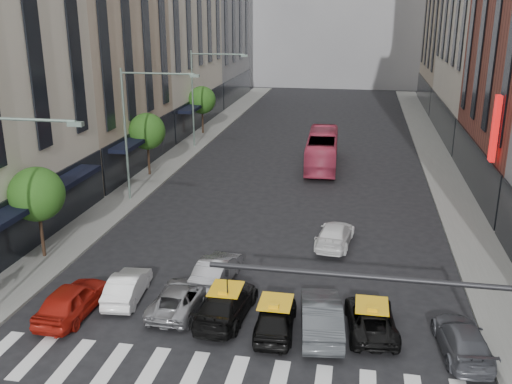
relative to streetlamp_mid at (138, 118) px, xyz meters
The scene contains 21 objects.
sidewalk_left 11.67m from the streetlamp_mid, 98.29° to the left, with size 3.00×96.00×0.15m, color slate.
sidewalk_right 24.46m from the streetlamp_mid, 24.90° to the left, with size 3.00×96.00×0.15m, color slate.
building_left_b 12.23m from the streetlamp_mid, 131.01° to the left, with size 8.00×16.00×24.00m, color tan.
tree_near 10.40m from the streetlamp_mid, 99.96° to the right, with size 2.88×2.88×4.95m.
tree_mid 6.65m from the streetlamp_mid, 106.32° to the left, with size 2.88×2.88×4.95m.
tree_far 22.18m from the streetlamp_mid, 94.56° to the left, with size 2.88×2.88×4.95m.
streetlamp_mid is the anchor object (origin of this frame).
streetlamp_far 16.00m from the streetlamp_mid, 90.00° to the left, with size 5.38×0.25×9.00m.
traffic_signal 27.53m from the streetlamp_mid, 49.82° to the right, with size 10.10×0.20×6.00m.
liberty_sign 22.64m from the streetlamp_mid, ahead, with size 0.30×0.70×4.00m.
car_red 16.33m from the streetlamp_mid, 80.18° to the right, with size 1.76×4.39×1.49m, color #9D180E.
car_white_front 15.08m from the streetlamp_mid, 71.65° to the right, with size 1.35×3.86×1.27m, color white.
car_silver 16.57m from the streetlamp_mid, 62.93° to the right, with size 1.99×4.31×1.20m, color gray.
taxi_left 17.82m from the streetlamp_mid, 56.72° to the right, with size 1.92×4.73×1.37m, color black.
taxi_center 19.68m from the streetlamp_mid, 52.20° to the right, with size 1.61×3.99×1.36m, color black.
car_grey_mid 20.57m from the streetlamp_mid, 47.35° to the right, with size 1.64×4.69×1.55m, color #3C3F43.
taxi_right 21.72m from the streetlamp_mid, 42.41° to the right, with size 1.96×4.25×1.18m, color black.
car_grey_curb 24.95m from the streetlamp_mid, 38.65° to the right, with size 1.74×4.28×1.24m, color #484A51.
car_row2_left 14.69m from the streetlamp_mid, 53.69° to the right, with size 1.45×4.15×1.37m, color gray.
car_row2_right 15.53m from the streetlamp_mid, 21.48° to the right, with size 1.81×4.44×1.29m, color white.
bus 16.95m from the streetlamp_mid, 44.64° to the left, with size 2.43×10.39×2.89m, color #C43957.
Camera 1 is at (4.57, -15.69, 12.98)m, focal length 40.00 mm.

